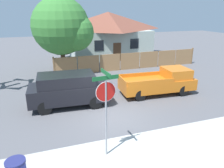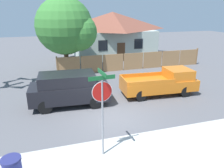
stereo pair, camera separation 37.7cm
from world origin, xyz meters
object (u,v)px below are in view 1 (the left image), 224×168
at_px(house, 108,34).
at_px(red_suv, 68,89).
at_px(oak_tree, 64,28).
at_px(orange_pickup, 160,82).
at_px(stop_sign, 106,100).

xyz_separation_m(house, red_suv, (-6.78, -13.30, -1.63)).
relative_size(house, oak_tree, 1.50).
bearing_deg(red_suv, orange_pickup, 3.45).
xyz_separation_m(oak_tree, red_suv, (-0.87, -7.33, -2.91)).
height_order(oak_tree, stop_sign, oak_tree).
relative_size(oak_tree, red_suv, 1.41).
bearing_deg(oak_tree, stop_sign, -90.89).
distance_m(red_suv, stop_sign, 5.32).
relative_size(red_suv, stop_sign, 1.36).
relative_size(house, red_suv, 2.12).
distance_m(oak_tree, stop_sign, 12.56).
bearing_deg(oak_tree, house, 45.30).
bearing_deg(house, red_suv, -117.01).
xyz_separation_m(house, orange_pickup, (-0.69, -13.32, -1.86)).
height_order(orange_pickup, stop_sign, stop_sign).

